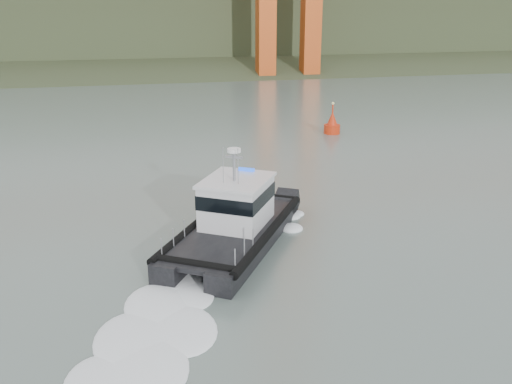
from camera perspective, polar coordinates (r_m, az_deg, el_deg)
The scene contains 4 objects.
ground at distance 26.95m, azimuth 0.97°, elevation -10.26°, with size 400.00×400.00×0.00m, color slate.
headlands at distance 148.62m, azimuth -10.86°, elevation 16.14°, with size 500.00×105.36×27.12m.
patrol_boat at distance 31.72m, azimuth -2.16°, elevation -2.80°, with size 9.74×12.22×5.69m.
nav_buoy at distance 58.89m, azimuth 7.62°, elevation 6.68°, with size 1.64×1.64×3.41m.
Camera 1 is at (-5.57, -22.89, 13.09)m, focal length 40.00 mm.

